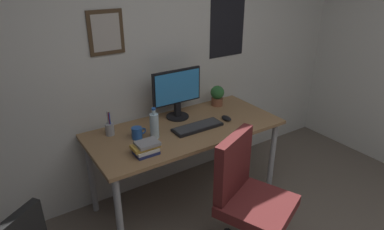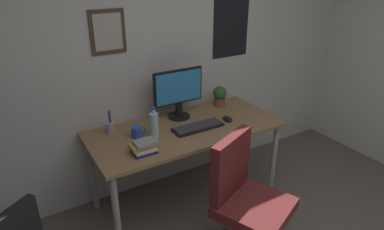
{
  "view_description": "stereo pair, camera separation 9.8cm",
  "coord_description": "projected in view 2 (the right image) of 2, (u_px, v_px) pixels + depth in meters",
  "views": [
    {
      "loc": [
        -1.35,
        -0.43,
        1.98
      ],
      "look_at": [
        -0.03,
        1.6,
        0.89
      ],
      "focal_mm": 31.4,
      "sensor_mm": 36.0,
      "label": 1
    },
    {
      "loc": [
        -1.27,
        -0.48,
        1.98
      ],
      "look_at": [
        -0.03,
        1.6,
        0.89
      ],
      "focal_mm": 31.4,
      "sensor_mm": 36.0,
      "label": 2
    }
  ],
  "objects": [
    {
      "name": "keyboard",
      "position": [
        198.0,
        127.0,
        2.78
      ],
      "size": [
        0.43,
        0.15,
        0.03
      ],
      "color": "black",
      "rests_on": "desk"
    },
    {
      "name": "monitor",
      "position": [
        178.0,
        92.0,
        2.89
      ],
      "size": [
        0.46,
        0.2,
        0.43
      ],
      "color": "black",
      "rests_on": "desk"
    },
    {
      "name": "computer_mouse",
      "position": [
        228.0,
        119.0,
        2.91
      ],
      "size": [
        0.06,
        0.11,
        0.04
      ],
      "color": "black",
      "rests_on": "desk"
    },
    {
      "name": "pen_cup",
      "position": [
        110.0,
        127.0,
        2.68
      ],
      "size": [
        0.07,
        0.07,
        0.2
      ],
      "color": "#9EA0A5",
      "rests_on": "desk"
    },
    {
      "name": "office_chair",
      "position": [
        245.0,
        195.0,
        2.31
      ],
      "size": [
        0.6,
        0.61,
        0.95
      ],
      "color": "#591E1E",
      "rests_on": "ground_plane"
    },
    {
      "name": "potted_plant",
      "position": [
        220.0,
        95.0,
        3.19
      ],
      "size": [
        0.13,
        0.13,
        0.2
      ],
      "color": "brown",
      "rests_on": "desk"
    },
    {
      "name": "water_bottle",
      "position": [
        154.0,
        125.0,
        2.6
      ],
      "size": [
        0.07,
        0.07,
        0.25
      ],
      "color": "silver",
      "rests_on": "desk"
    },
    {
      "name": "wall_back",
      "position": [
        162.0,
        50.0,
        2.93
      ],
      "size": [
        4.4,
        0.1,
        2.6
      ],
      "color": "silver",
      "rests_on": "ground_plane"
    },
    {
      "name": "desk",
      "position": [
        186.0,
        135.0,
        2.83
      ],
      "size": [
        1.61,
        0.74,
        0.74
      ],
      "color": "#936D47",
      "rests_on": "ground_plane"
    },
    {
      "name": "book_stack_left",
      "position": [
        144.0,
        147.0,
        2.4
      ],
      "size": [
        0.2,
        0.13,
        0.09
      ],
      "color": "navy",
      "rests_on": "desk"
    },
    {
      "name": "coffee_mug_near",
      "position": [
        137.0,
        132.0,
        2.62
      ],
      "size": [
        0.12,
        0.08,
        0.09
      ],
      "color": "#2659B2",
      "rests_on": "desk"
    }
  ]
}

